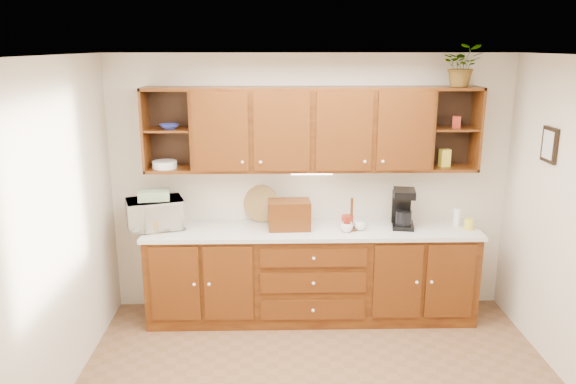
{
  "coord_description": "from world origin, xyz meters",
  "views": [
    {
      "loc": [
        -0.35,
        -3.75,
        2.67
      ],
      "look_at": [
        -0.24,
        1.15,
        1.38
      ],
      "focal_mm": 35.0,
      "sensor_mm": 36.0,
      "label": 1
    }
  ],
  "objects_px": {
    "microwave": "(155,214)",
    "potted_plant": "(462,66)",
    "bread_box": "(289,215)",
    "coffee_maker": "(403,209)"
  },
  "relations": [
    {
      "from": "bread_box",
      "to": "potted_plant",
      "type": "distance_m",
      "value": 2.14
    },
    {
      "from": "bread_box",
      "to": "potted_plant",
      "type": "relative_size",
      "value": 1.03
    },
    {
      "from": "bread_box",
      "to": "microwave",
      "type": "bearing_deg",
      "value": 176.13
    },
    {
      "from": "microwave",
      "to": "coffee_maker",
      "type": "relative_size",
      "value": 1.38
    },
    {
      "from": "microwave",
      "to": "coffee_maker",
      "type": "height_order",
      "value": "coffee_maker"
    },
    {
      "from": "microwave",
      "to": "coffee_maker",
      "type": "xyz_separation_m",
      "value": [
        2.41,
        -0.01,
        0.04
      ]
    },
    {
      "from": "potted_plant",
      "to": "bread_box",
      "type": "bearing_deg",
      "value": -176.7
    },
    {
      "from": "coffee_maker",
      "to": "potted_plant",
      "type": "relative_size",
      "value": 0.98
    },
    {
      "from": "microwave",
      "to": "potted_plant",
      "type": "relative_size",
      "value": 1.35
    },
    {
      "from": "microwave",
      "to": "potted_plant",
      "type": "distance_m",
      "value": 3.23
    }
  ]
}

